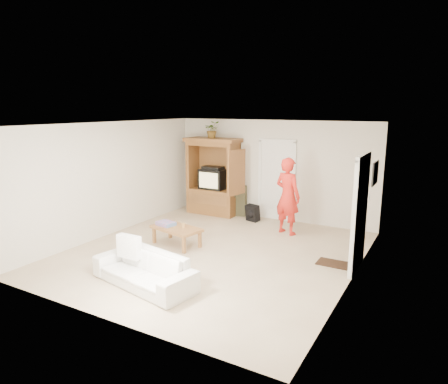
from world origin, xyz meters
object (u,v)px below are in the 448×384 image
(armoire, at_px, (214,181))
(man, at_px, (288,196))
(sofa, at_px, (144,269))
(coffee_table, at_px, (176,229))

(armoire, height_order, man, armoire)
(sofa, bearing_deg, coffee_table, 120.97)
(man, bearing_deg, coffee_table, 65.43)
(armoire, relative_size, sofa, 1.10)
(man, bearing_deg, armoire, 1.03)
(sofa, height_order, coffee_table, sofa)
(man, relative_size, sofa, 0.95)
(armoire, distance_m, man, 2.53)
(armoire, relative_size, man, 1.16)
(armoire, distance_m, coffee_table, 2.81)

